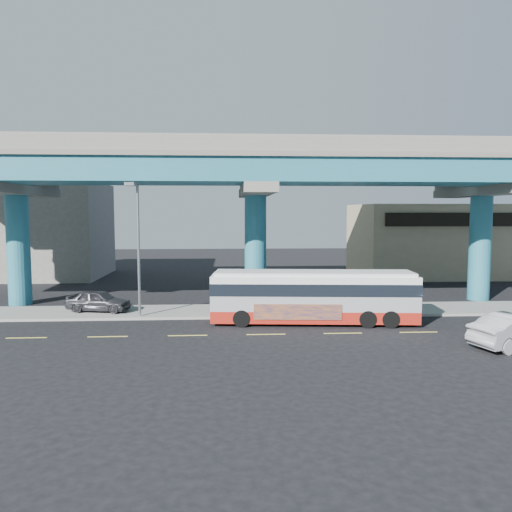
{
  "coord_description": "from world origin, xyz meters",
  "views": [
    {
      "loc": [
        -1.99,
        -25.34,
        6.26
      ],
      "look_at": [
        -0.26,
        4.0,
        3.67
      ],
      "focal_mm": 35.0,
      "sensor_mm": 36.0,
      "label": 1
    }
  ],
  "objects": [
    {
      "name": "building_beige",
      "position": [
        18.0,
        22.98,
        3.51
      ],
      "size": [
        14.0,
        10.23,
        7.0
      ],
      "color": "tan",
      "rests_on": "ground"
    },
    {
      "name": "building_concrete",
      "position": [
        -20.0,
        24.0,
        4.5
      ],
      "size": [
        12.0,
        10.0,
        9.0
      ],
      "primitive_type": "cube",
      "color": "gray",
      "rests_on": "ground"
    },
    {
      "name": "parked_car",
      "position": [
        -9.89,
        5.55,
        0.81
      ],
      "size": [
        3.03,
        4.48,
        1.33
      ],
      "primitive_type": "imported",
      "rotation": [
        0.0,
        0.0,
        1.38
      ],
      "color": "#313136",
      "rests_on": "sidewalk"
    },
    {
      "name": "stop_sign",
      "position": [
        5.48,
        4.18,
        2.11
      ],
      "size": [
        0.8,
        0.19,
        2.7
      ],
      "rotation": [
        0.0,
        0.0,
        -0.19
      ],
      "color": "gray",
      "rests_on": "sidewalk"
    },
    {
      "name": "lane_markings",
      "position": [
        -0.0,
        -0.3,
        0.01
      ],
      "size": [
        58.0,
        0.12,
        0.01
      ],
      "color": "#D8C64C",
      "rests_on": "ground"
    },
    {
      "name": "sidewalk",
      "position": [
        0.0,
        5.5,
        0.07
      ],
      "size": [
        70.0,
        4.0,
        0.15
      ],
      "primitive_type": "cube",
      "color": "gray",
      "rests_on": "ground"
    },
    {
      "name": "transit_bus",
      "position": [
        2.89,
        2.16,
        1.61
      ],
      "size": [
        11.65,
        3.46,
        2.95
      ],
      "rotation": [
        0.0,
        0.0,
        -0.09
      ],
      "color": "#A51F13",
      "rests_on": "ground"
    },
    {
      "name": "ground",
      "position": [
        0.0,
        0.0,
        0.0
      ],
      "size": [
        120.0,
        120.0,
        0.0
      ],
      "primitive_type": "plane",
      "color": "black",
      "rests_on": "ground"
    },
    {
      "name": "viaduct",
      "position": [
        -0.0,
        9.11,
        9.14
      ],
      "size": [
        52.0,
        12.4,
        11.7
      ],
      "color": "#1F6877",
      "rests_on": "ground"
    },
    {
      "name": "street_lamp",
      "position": [
        -7.13,
        3.44,
        5.25
      ],
      "size": [
        0.5,
        2.56,
        7.87
      ],
      "color": "gray",
      "rests_on": "sidewalk"
    }
  ]
}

